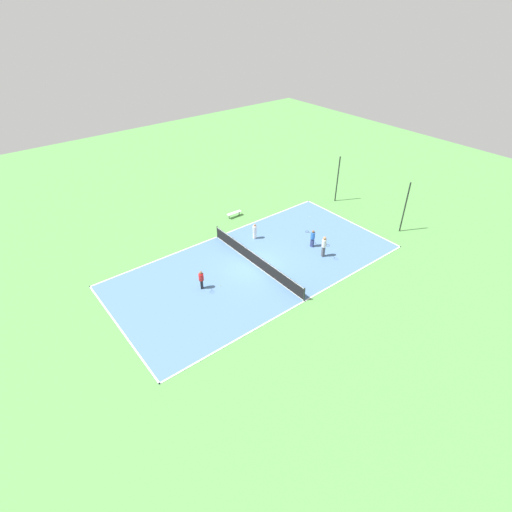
{
  "coord_description": "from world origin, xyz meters",
  "views": [
    {
      "loc": [
        20.01,
        -15.91,
        18.35
      ],
      "look_at": [
        0.0,
        0.0,
        0.9
      ],
      "focal_mm": 28.0,
      "sensor_mm": 36.0,
      "label": 1
    }
  ],
  "objects_px": {
    "bench": "(234,213)",
    "tennis_ball_far_baseline": "(309,217)",
    "player_near_white": "(255,230)",
    "tennis_net": "(256,259)",
    "player_coach_red": "(201,279)",
    "player_far_white": "(324,245)",
    "fence_post_back_right": "(405,208)",
    "player_near_blue": "(313,237)",
    "tennis_ball_midcourt": "(220,285)",
    "fence_post_back_left": "(337,179)"
  },
  "relations": [
    {
      "from": "bench",
      "to": "tennis_ball_midcourt",
      "type": "height_order",
      "value": "bench"
    },
    {
      "from": "fence_post_back_left",
      "to": "fence_post_back_right",
      "type": "relative_size",
      "value": 1.0
    },
    {
      "from": "tennis_ball_midcourt",
      "to": "tennis_ball_far_baseline",
      "type": "distance_m",
      "value": 12.96
    },
    {
      "from": "bench",
      "to": "player_far_white",
      "type": "xyz_separation_m",
      "value": [
        9.92,
        1.72,
        0.71
      ]
    },
    {
      "from": "tennis_net",
      "to": "player_coach_red",
      "type": "relative_size",
      "value": 7.16
    },
    {
      "from": "bench",
      "to": "player_near_white",
      "type": "distance_m",
      "value": 4.42
    },
    {
      "from": "bench",
      "to": "player_near_blue",
      "type": "distance_m",
      "value": 8.59
    },
    {
      "from": "player_far_white",
      "to": "player_coach_red",
      "type": "distance_m",
      "value": 10.25
    },
    {
      "from": "tennis_ball_far_baseline",
      "to": "fence_post_back_right",
      "type": "relative_size",
      "value": 0.01
    },
    {
      "from": "tennis_net",
      "to": "player_near_blue",
      "type": "relative_size",
      "value": 6.89
    },
    {
      "from": "player_coach_red",
      "to": "tennis_ball_midcourt",
      "type": "bearing_deg",
      "value": 93.22
    },
    {
      "from": "tennis_ball_midcourt",
      "to": "fence_post_back_left",
      "type": "relative_size",
      "value": 0.01
    },
    {
      "from": "player_near_white",
      "to": "tennis_net",
      "type": "bearing_deg",
      "value": -127.74
    },
    {
      "from": "player_coach_red",
      "to": "player_near_white",
      "type": "bearing_deg",
      "value": 141.68
    },
    {
      "from": "tennis_net",
      "to": "tennis_ball_midcourt",
      "type": "height_order",
      "value": "tennis_net"
    },
    {
      "from": "fence_post_back_left",
      "to": "bench",
      "type": "bearing_deg",
      "value": -109.92
    },
    {
      "from": "tennis_net",
      "to": "tennis_ball_far_baseline",
      "type": "height_order",
      "value": "tennis_net"
    },
    {
      "from": "fence_post_back_right",
      "to": "fence_post_back_left",
      "type": "bearing_deg",
      "value": 180.0
    },
    {
      "from": "tennis_net",
      "to": "bench",
      "type": "bearing_deg",
      "value": 156.15
    },
    {
      "from": "player_near_blue",
      "to": "fence_post_back_right",
      "type": "relative_size",
      "value": 0.34
    },
    {
      "from": "player_far_white",
      "to": "fence_post_back_right",
      "type": "relative_size",
      "value": 0.39
    },
    {
      "from": "tennis_net",
      "to": "fence_post_back_left",
      "type": "relative_size",
      "value": 2.32
    },
    {
      "from": "player_near_white",
      "to": "player_coach_red",
      "type": "relative_size",
      "value": 0.94
    },
    {
      "from": "bench",
      "to": "player_near_white",
      "type": "height_order",
      "value": "player_near_white"
    },
    {
      "from": "player_near_blue",
      "to": "player_far_white",
      "type": "bearing_deg",
      "value": 159.1
    },
    {
      "from": "tennis_ball_midcourt",
      "to": "fence_post_back_right",
      "type": "xyz_separation_m",
      "value": [
        3.49,
        17.09,
        2.29
      ]
    },
    {
      "from": "player_near_white",
      "to": "player_near_blue",
      "type": "distance_m",
      "value": 5.0
    },
    {
      "from": "tennis_net",
      "to": "player_far_white",
      "type": "relative_size",
      "value": 5.88
    },
    {
      "from": "player_far_white",
      "to": "bench",
      "type": "bearing_deg",
      "value": -150.21
    },
    {
      "from": "tennis_ball_midcourt",
      "to": "fence_post_back_left",
      "type": "xyz_separation_m",
      "value": [
        -4.26,
        17.09,
        2.29
      ]
    },
    {
      "from": "player_coach_red",
      "to": "fence_post_back_left",
      "type": "bearing_deg",
      "value": 130.48
    },
    {
      "from": "bench",
      "to": "fence_post_back_left",
      "type": "xyz_separation_m",
      "value": [
        3.65,
        10.08,
        1.96
      ]
    },
    {
      "from": "bench",
      "to": "tennis_ball_far_baseline",
      "type": "relative_size",
      "value": 21.82
    },
    {
      "from": "player_coach_red",
      "to": "fence_post_back_right",
      "type": "distance_m",
      "value": 18.78
    },
    {
      "from": "fence_post_back_left",
      "to": "fence_post_back_right",
      "type": "distance_m",
      "value": 7.74
    },
    {
      "from": "player_far_white",
      "to": "tennis_ball_midcourt",
      "type": "xyz_separation_m",
      "value": [
        -2.01,
        -8.72,
        -1.04
      ]
    },
    {
      "from": "player_near_white",
      "to": "tennis_ball_far_baseline",
      "type": "xyz_separation_m",
      "value": [
        0.26,
        6.43,
        -0.76
      ]
    },
    {
      "from": "tennis_net",
      "to": "fence_post_back_right",
      "type": "height_order",
      "value": "fence_post_back_right"
    },
    {
      "from": "player_near_blue",
      "to": "fence_post_back_right",
      "type": "distance_m",
      "value": 8.71
    },
    {
      "from": "bench",
      "to": "player_coach_red",
      "type": "bearing_deg",
      "value": -138.17
    },
    {
      "from": "player_near_white",
      "to": "player_coach_red",
      "type": "height_order",
      "value": "player_coach_red"
    },
    {
      "from": "bench",
      "to": "player_near_blue",
      "type": "height_order",
      "value": "player_near_blue"
    },
    {
      "from": "player_near_white",
      "to": "player_far_white",
      "type": "relative_size",
      "value": 0.77
    },
    {
      "from": "tennis_net",
      "to": "tennis_ball_far_baseline",
      "type": "xyz_separation_m",
      "value": [
        -2.96,
        8.84,
        -0.51
      ]
    },
    {
      "from": "player_far_white",
      "to": "fence_post_back_left",
      "type": "xyz_separation_m",
      "value": [
        -6.27,
        8.37,
        1.25
      ]
    },
    {
      "from": "player_far_white",
      "to": "fence_post_back_left",
      "type": "bearing_deg",
      "value": 146.81
    },
    {
      "from": "player_near_blue",
      "to": "tennis_ball_midcourt",
      "type": "relative_size",
      "value": 23.19
    },
    {
      "from": "player_near_white",
      "to": "player_coach_red",
      "type": "bearing_deg",
      "value": -158.28
    },
    {
      "from": "player_near_blue",
      "to": "fence_post_back_left",
      "type": "xyz_separation_m",
      "value": [
        -4.66,
        8.02,
        1.42
      ]
    },
    {
      "from": "player_far_white",
      "to": "player_near_blue",
      "type": "xyz_separation_m",
      "value": [
        -1.6,
        0.35,
        -0.18
      ]
    }
  ]
}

